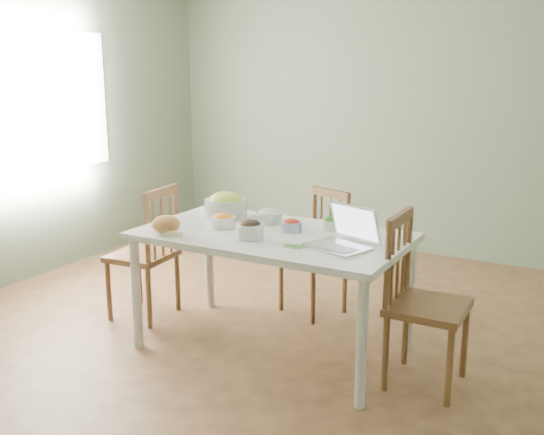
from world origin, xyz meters
The scene contains 19 objects.
floor centered at (0.00, 0.00, 0.00)m, with size 5.00×5.00×0.00m, color brown.
wall_back centered at (0.00, 2.50, 1.35)m, with size 5.00×0.00×2.70m, color gray.
wall_left centered at (-2.50, 0.00, 1.35)m, with size 0.00×5.00×2.70m, color gray.
window_left centered at (-2.48, 0.30, 1.50)m, with size 0.04×1.60×1.20m, color white.
dining_table centered at (0.05, -0.12, 0.39)m, with size 1.67×0.94×0.78m, color white, non-canonical shape.
chair_far centered at (0.00, 0.59, 0.46)m, with size 0.40×0.39×0.91m, color #492E19, non-canonical shape.
chair_left centered at (-1.06, -0.09, 0.49)m, with size 0.43×0.41×0.97m, color #492E19, non-canonical shape.
chair_right centered at (1.05, -0.10, 0.50)m, with size 0.44×0.42×1.00m, color #492E19, non-canonical shape.
bread_boule centered at (-0.53, -0.45, 0.84)m, with size 0.18×0.18×0.11m, color #C17D42.
butter_stick centered at (-0.45, -0.49, 0.80)m, with size 0.12×0.03×0.03m, color beige.
bowl_squash centered at (-0.45, 0.09, 0.87)m, with size 0.29×0.29×0.17m, color #D5D948, non-canonical shape.
bowl_carrot centered at (-0.30, -0.15, 0.83)m, with size 0.16×0.16×0.09m, color orange, non-canonical shape.
bowl_onion centered at (-0.10, 0.09, 0.83)m, with size 0.18×0.18×0.10m, color white, non-canonical shape.
bowl_mushroom centered at (-0.01, -0.30, 0.84)m, with size 0.17×0.17×0.11m, color black, non-canonical shape.
bowl_redpep centered at (0.13, -0.03, 0.82)m, with size 0.13×0.13×0.08m, color red, non-canonical shape.
bowl_broccoli centered at (0.33, 0.15, 0.82)m, with size 0.13×0.13×0.08m, color #113A13, non-canonical shape.
flatbread centered at (0.37, 0.24, 0.79)m, with size 0.20×0.20×0.02m, color tan.
basil_bunch centered at (0.30, -0.31, 0.79)m, with size 0.17×0.17×0.02m, color #26652D, non-canonical shape.
laptop centered at (0.54, -0.24, 0.90)m, with size 0.35×0.31×0.24m, color silver, non-canonical shape.
Camera 1 is at (1.92, -3.46, 1.81)m, focal length 41.70 mm.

